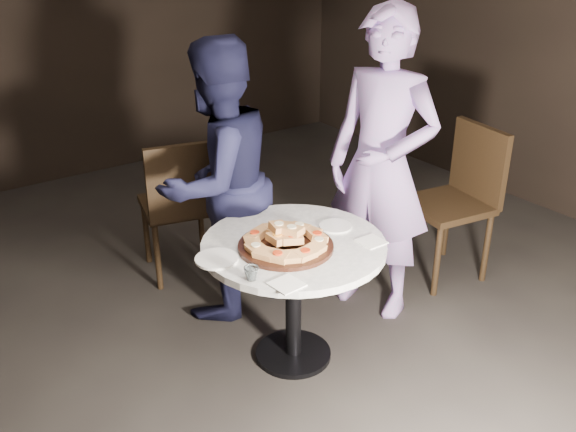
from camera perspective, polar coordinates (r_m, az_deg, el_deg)
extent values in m
plane|color=black|center=(3.60, 0.08, -13.36)|extent=(7.00, 7.00, 0.00)
cylinder|color=black|center=(3.68, 0.47, -12.11)|extent=(0.55, 0.55, 0.03)
cylinder|color=black|center=(3.48, 0.49, -7.59)|extent=(0.11, 0.11, 0.66)
cylinder|color=silver|center=(3.31, 0.51, -2.64)|extent=(1.25, 1.25, 0.04)
cylinder|color=black|center=(3.24, -0.20, -2.70)|extent=(0.58, 0.58, 0.02)
cube|color=tan|center=(3.27, 2.61, -1.85)|extent=(0.10, 0.12, 0.05)
cylinder|color=red|center=(3.26, 2.61, -1.51)|extent=(0.06, 0.06, 0.01)
cube|color=tan|center=(3.32, 1.99, -1.37)|extent=(0.10, 0.12, 0.05)
cube|color=tan|center=(3.36, 1.02, -1.05)|extent=(0.12, 0.13, 0.05)
cylinder|color=beige|center=(3.35, 1.02, -0.72)|extent=(0.06, 0.06, 0.01)
cube|color=tan|center=(3.37, -0.14, -0.93)|extent=(0.13, 0.13, 0.05)
cube|color=tan|center=(3.36, -1.30, -1.03)|extent=(0.12, 0.11, 0.05)
cylinder|color=red|center=(3.35, -1.30, -0.70)|extent=(0.06, 0.06, 0.01)
cube|color=tan|center=(3.33, -2.30, -1.33)|extent=(0.12, 0.11, 0.05)
cube|color=tan|center=(3.27, -2.96, -1.80)|extent=(0.13, 0.12, 0.05)
cylinder|color=red|center=(3.27, -2.97, -1.46)|extent=(0.06, 0.06, 0.01)
cube|color=tan|center=(3.21, -3.18, -2.36)|extent=(0.12, 0.13, 0.05)
cube|color=tan|center=(3.15, -2.87, -2.92)|extent=(0.09, 0.11, 0.05)
cylinder|color=beige|center=(3.14, -2.88, -2.57)|extent=(0.05, 0.05, 0.01)
cube|color=tan|center=(3.11, -2.08, -3.38)|extent=(0.12, 0.13, 0.05)
cube|color=tan|center=(3.08, -0.92, -3.64)|extent=(0.12, 0.13, 0.05)
cylinder|color=red|center=(3.07, -0.93, -3.29)|extent=(0.06, 0.06, 0.01)
cube|color=tan|center=(3.08, 0.37, -3.65)|extent=(0.13, 0.12, 0.05)
cube|color=tan|center=(3.10, 1.55, -3.41)|extent=(0.11, 0.08, 0.05)
cylinder|color=red|center=(3.09, 1.56, -3.06)|extent=(0.05, 0.05, 0.01)
cube|color=tan|center=(3.15, 2.40, -2.97)|extent=(0.12, 0.10, 0.05)
cube|color=tan|center=(3.21, 2.76, -2.41)|extent=(0.13, 0.13, 0.05)
cylinder|color=beige|center=(3.20, 2.77, -2.07)|extent=(0.07, 0.07, 0.01)
cube|color=tan|center=(3.24, 0.53, -1.45)|extent=(0.13, 0.11, 0.04)
cylinder|color=#2D6B1E|center=(3.23, 0.53, -1.11)|extent=(0.06, 0.06, 0.01)
cube|color=tan|center=(3.24, -0.81, -1.40)|extent=(0.11, 0.09, 0.04)
cylinder|color=beige|center=(3.23, -0.81, -1.06)|extent=(0.05, 0.05, 0.01)
cube|color=tan|center=(3.18, -0.95, -2.01)|extent=(0.08, 0.10, 0.04)
cylinder|color=orange|center=(3.17, -0.96, -1.67)|extent=(0.05, 0.05, 0.01)
cube|color=tan|center=(3.17, 0.42, -2.07)|extent=(0.13, 0.12, 0.04)
cylinder|color=red|center=(3.16, 0.42, -1.72)|extent=(0.06, 0.06, 0.01)
cube|color=tan|center=(3.21, -0.82, -1.03)|extent=(0.10, 0.12, 0.04)
cylinder|color=beige|center=(3.20, -0.82, -0.68)|extent=(0.06, 0.06, 0.01)
cube|color=tan|center=(3.18, 0.32, -1.31)|extent=(0.11, 0.13, 0.04)
cylinder|color=beige|center=(3.17, 0.33, -0.96)|extent=(0.06, 0.06, 0.01)
cylinder|color=white|center=(3.15, -6.36, -3.81)|extent=(0.28, 0.28, 0.01)
cylinder|color=white|center=(3.46, 4.25, -0.90)|extent=(0.21, 0.21, 0.01)
imported|color=silver|center=(2.96, -3.27, -5.11)|extent=(0.09, 0.09, 0.07)
cube|color=white|center=(2.93, -0.11, -6.09)|extent=(0.14, 0.14, 0.01)
cube|color=white|center=(3.32, 7.43, -2.26)|extent=(0.13, 0.13, 0.01)
cube|color=black|center=(4.33, -9.78, 0.99)|extent=(0.56, 0.56, 0.04)
cube|color=black|center=(4.03, -9.30, 2.94)|extent=(0.46, 0.16, 0.49)
cylinder|color=black|center=(4.65, -7.74, -0.47)|extent=(0.05, 0.05, 0.49)
cylinder|color=black|center=(4.58, -12.50, -1.26)|extent=(0.05, 0.05, 0.49)
cylinder|color=black|center=(4.31, -6.40, -2.59)|extent=(0.05, 0.05, 0.49)
cylinder|color=black|center=(4.24, -11.53, -3.48)|extent=(0.05, 0.05, 0.49)
cube|color=black|center=(4.34, 13.87, 0.91)|extent=(0.55, 0.55, 0.05)
cube|color=black|center=(4.39, 16.62, 4.51)|extent=(0.12, 0.48, 0.51)
cylinder|color=black|center=(4.47, 9.86, -1.59)|extent=(0.05, 0.05, 0.51)
cylinder|color=black|center=(4.19, 13.12, -3.83)|extent=(0.05, 0.05, 0.51)
cylinder|color=black|center=(4.71, 13.91, -0.56)|extent=(0.05, 0.05, 0.51)
cylinder|color=black|center=(4.44, 17.24, -2.60)|extent=(0.05, 0.05, 0.51)
imported|color=black|center=(3.74, -6.27, 2.96)|extent=(0.93, 0.80, 1.67)
imported|color=#866EAC|center=(3.76, 8.33, 4.34)|extent=(0.63, 0.78, 1.84)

